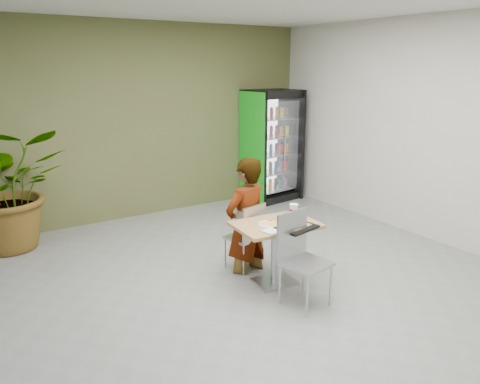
# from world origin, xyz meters

# --- Properties ---
(ground) EXTENTS (7.00, 7.00, 0.00)m
(ground) POSITION_xyz_m (0.00, 0.00, 0.00)
(ground) COLOR gray
(ground) RESTS_ON ground
(room_envelope) EXTENTS (6.00, 7.00, 3.20)m
(room_envelope) POSITION_xyz_m (0.00, 0.00, 1.60)
(room_envelope) COLOR silver
(room_envelope) RESTS_ON ground
(dining_table) EXTENTS (1.00, 0.74, 0.75)m
(dining_table) POSITION_xyz_m (0.16, 0.15, 0.54)
(dining_table) COLOR tan
(dining_table) RESTS_ON ground
(chair_far) EXTENTS (0.45, 0.46, 0.87)m
(chair_far) POSITION_xyz_m (0.11, 0.63, 0.51)
(chair_far) COLOR #ACAEB1
(chair_far) RESTS_ON ground
(chair_near) EXTENTS (0.51, 0.51, 1.01)m
(chair_near) POSITION_xyz_m (0.11, -0.33, 0.59)
(chair_near) COLOR #ACAEB1
(chair_near) RESTS_ON ground
(seated_woman) EXTENTS (0.71, 0.54, 1.74)m
(seated_woman) POSITION_xyz_m (0.09, 0.67, 0.57)
(seated_woman) COLOR black
(seated_woman) RESTS_ON ground
(pizza_plate) EXTENTS (0.34, 0.36, 0.03)m
(pizza_plate) POSITION_xyz_m (0.07, 0.15, 0.77)
(pizza_plate) COLOR white
(pizza_plate) RESTS_ON dining_table
(soda_cup) EXTENTS (0.10, 0.10, 0.18)m
(soda_cup) POSITION_xyz_m (0.43, 0.16, 0.84)
(soda_cup) COLOR white
(soda_cup) RESTS_ON dining_table
(napkin_stack) EXTENTS (0.20, 0.20, 0.02)m
(napkin_stack) POSITION_xyz_m (-0.06, -0.07, 0.76)
(napkin_stack) COLOR white
(napkin_stack) RESTS_ON dining_table
(cafeteria_tray) EXTENTS (0.50, 0.40, 0.02)m
(cafeteria_tray) POSITION_xyz_m (0.25, -0.12, 0.76)
(cafeteria_tray) COLOR black
(cafeteria_tray) RESTS_ON dining_table
(beverage_fridge) EXTENTS (1.02, 0.82, 2.07)m
(beverage_fridge) POSITION_xyz_m (2.32, 3.13, 1.03)
(beverage_fridge) COLOR black
(beverage_fridge) RESTS_ON ground
(potted_plant) EXTENTS (1.63, 1.44, 1.71)m
(potted_plant) POSITION_xyz_m (-2.23, 3.06, 0.85)
(potted_plant) COLOR #2D702F
(potted_plant) RESTS_ON ground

